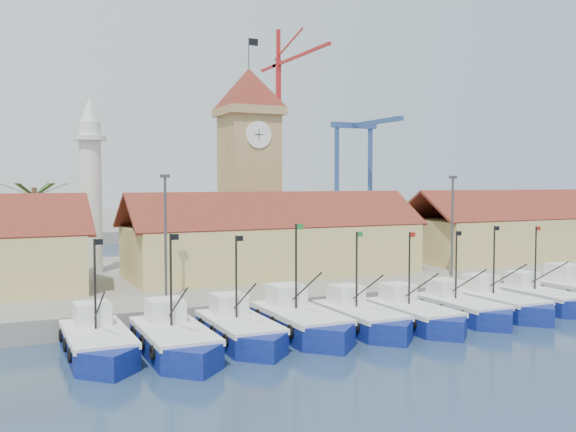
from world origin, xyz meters
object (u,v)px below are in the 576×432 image
boat_0 (98,346)px  minaret (91,185)px  clock_tower (249,162)px  boat_5 (416,317)px

boat_0 → minaret: size_ratio=0.58×
clock_tower → minaret: bearing=172.4°
clock_tower → boat_0: bearing=-128.6°
minaret → boat_5: bearing=-55.3°
boat_5 → clock_tower: (-2.93, 23.84, 11.25)m
clock_tower → minaret: clock_tower is taller
boat_5 → clock_tower: size_ratio=0.40×
clock_tower → minaret: size_ratio=1.39×
boat_0 → minaret: (3.09, 24.70, 8.99)m
boat_5 → minaret: (-17.93, 25.85, 9.02)m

